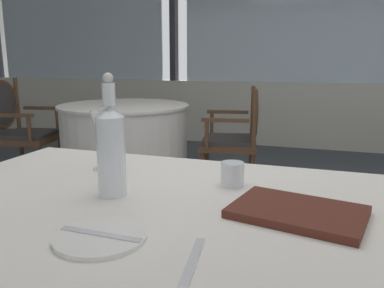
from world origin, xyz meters
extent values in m
cube|color=silver|center=(0.00, 3.59, 0.42)|extent=(10.00, 0.12, 0.85)
cube|color=silver|center=(-3.13, 3.61, 1.72)|extent=(2.76, 0.02, 1.73)
cube|color=silver|center=(0.00, 3.61, 1.72)|extent=(2.76, 0.02, 1.73)
cube|color=#333338|center=(-1.57, 3.59, 1.72)|extent=(0.08, 0.14, 1.73)
cube|color=white|center=(0.03, -0.75, 0.75)|extent=(1.38, 0.91, 0.02)
cylinder|color=white|center=(0.02, -1.00, 0.76)|extent=(0.19, 0.19, 0.01)
cube|color=silver|center=(0.02, -1.00, 0.77)|extent=(0.19, 0.02, 0.00)
cube|color=silver|center=(0.24, -1.03, 0.76)|extent=(0.04, 0.19, 0.00)
cylinder|color=white|center=(-0.09, -0.75, 0.86)|extent=(0.08, 0.08, 0.22)
cone|color=white|center=(-0.09, -0.75, 0.99)|extent=(0.08, 0.08, 0.03)
cylinder|color=white|center=(-0.09, -0.75, 1.03)|extent=(0.03, 0.03, 0.06)
sphere|color=silver|center=(-0.09, -0.75, 1.07)|extent=(0.03, 0.03, 0.03)
cylinder|color=white|center=(-0.25, -0.53, 0.76)|extent=(0.06, 0.06, 0.00)
cylinder|color=white|center=(-0.25, -0.53, 0.80)|extent=(0.01, 0.01, 0.08)
cone|color=white|center=(-0.25, -0.53, 0.90)|extent=(0.07, 0.07, 0.12)
cylinder|color=white|center=(0.21, -0.56, 0.79)|extent=(0.07, 0.07, 0.07)
cube|color=#512319|center=(0.41, -0.74, 0.77)|extent=(0.34, 0.27, 0.02)
cylinder|color=white|center=(-1.16, 1.31, 0.75)|extent=(1.11, 1.11, 0.02)
cylinder|color=white|center=(-1.16, 1.31, 0.37)|extent=(1.08, 1.08, 0.74)
cube|color=brown|center=(-0.28, 1.48, 0.43)|extent=(0.54, 0.54, 0.05)
cube|color=#383333|center=(-0.28, 1.48, 0.47)|extent=(0.50, 0.50, 0.04)
cylinder|color=brown|center=(-0.43, 1.25, 0.20)|extent=(0.04, 0.04, 0.40)
cylinder|color=brown|center=(-0.51, 1.64, 0.20)|extent=(0.04, 0.04, 0.40)
cylinder|color=brown|center=(-0.04, 1.32, 0.20)|extent=(0.04, 0.04, 0.40)
cylinder|color=brown|center=(-0.12, 1.72, 0.20)|extent=(0.04, 0.04, 0.40)
cylinder|color=brown|center=(-0.04, 1.32, 0.68)|extent=(0.04, 0.04, 0.45)
cylinder|color=brown|center=(-0.12, 1.72, 0.68)|extent=(0.04, 0.04, 0.45)
ellipsoid|color=#383333|center=(-0.07, 1.52, 0.70)|extent=(0.12, 0.39, 0.38)
torus|color=brown|center=(-0.07, 1.52, 0.70)|extent=(0.11, 0.39, 0.40)
cube|color=brown|center=(-0.25, 1.23, 0.67)|extent=(0.37, 0.11, 0.03)
cylinder|color=brown|center=(-0.39, 1.20, 0.56)|extent=(0.03, 0.03, 0.22)
cube|color=brown|center=(-0.35, 1.72, 0.67)|extent=(0.37, 0.11, 0.03)
cylinder|color=brown|center=(-0.48, 1.69, 0.56)|extent=(0.03, 0.03, 0.22)
cube|color=brown|center=(-2.03, 1.13, 0.44)|extent=(0.54, 0.54, 0.05)
cube|color=#383333|center=(-2.03, 1.13, 0.48)|extent=(0.50, 0.50, 0.04)
cylinder|color=brown|center=(-1.88, 1.37, 0.21)|extent=(0.04, 0.04, 0.41)
cylinder|color=brown|center=(-1.80, 0.98, 0.21)|extent=(0.04, 0.04, 0.41)
cylinder|color=brown|center=(-2.27, 1.29, 0.21)|extent=(0.04, 0.04, 0.41)
cylinder|color=brown|center=(-2.27, 1.29, 0.72)|extent=(0.04, 0.04, 0.51)
ellipsoid|color=#383333|center=(-2.24, 1.09, 0.74)|extent=(0.12, 0.39, 0.42)
torus|color=brown|center=(-2.24, 1.09, 0.74)|extent=(0.12, 0.43, 0.44)
cube|color=brown|center=(-2.06, 1.38, 0.68)|extent=(0.37, 0.11, 0.03)
cylinder|color=brown|center=(-1.92, 1.41, 0.57)|extent=(0.03, 0.03, 0.22)
cube|color=brown|center=(-1.97, 0.89, 0.68)|extent=(0.37, 0.11, 0.03)
cylinder|color=brown|center=(-1.83, 0.92, 0.57)|extent=(0.03, 0.03, 0.22)
camera|label=1|loc=(0.44, -1.65, 1.12)|focal=36.36mm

